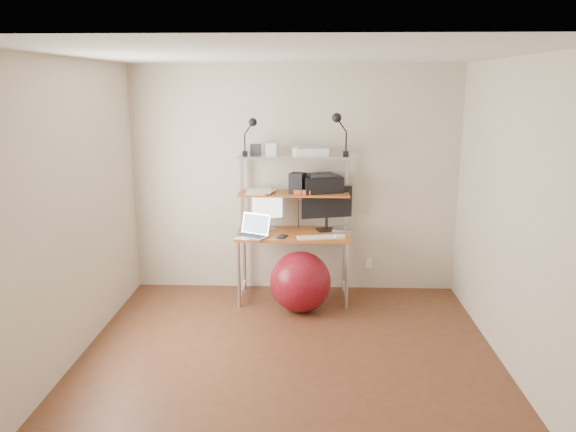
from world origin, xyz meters
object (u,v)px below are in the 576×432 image
(monitor_black, at_px, (327,205))
(laptop, at_px, (254,231))
(exercise_ball, at_px, (300,282))
(monitor_silver, at_px, (267,209))
(printer, at_px, (321,183))

(monitor_black, relative_size, laptop, 1.36)
(monitor_black, xyz_separation_m, laptop, (-0.76, -0.27, -0.23))
(monitor_black, height_order, exercise_ball, monitor_black)
(laptop, bearing_deg, monitor_silver, 92.41)
(monitor_silver, xyz_separation_m, laptop, (-0.12, -0.27, -0.17))
(exercise_ball, bearing_deg, laptop, 157.78)
(printer, height_order, exercise_ball, printer)
(monitor_silver, distance_m, monitor_black, 0.64)
(monitor_silver, distance_m, printer, 0.65)
(laptop, bearing_deg, printer, 51.05)
(monitor_silver, height_order, exercise_ball, monitor_silver)
(monitor_silver, height_order, monitor_black, monitor_black)
(monitor_black, distance_m, laptop, 0.84)
(monitor_silver, xyz_separation_m, printer, (0.58, 0.04, 0.28))
(laptop, relative_size, printer, 0.85)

